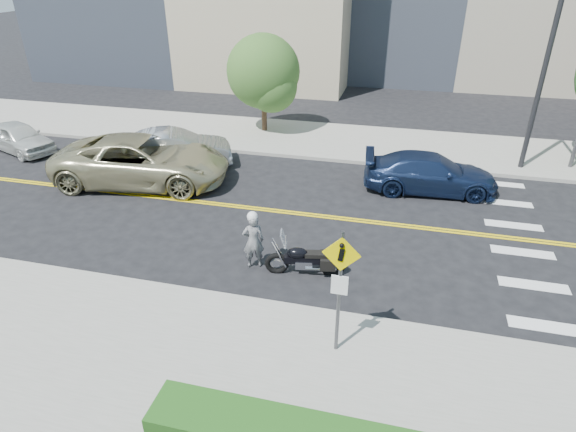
# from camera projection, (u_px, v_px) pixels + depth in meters

# --- Properties ---
(ground_plane) EXTENTS (120.00, 120.00, 0.00)m
(ground_plane) POSITION_uv_depth(u_px,v_px,m) (246.00, 207.00, 17.03)
(ground_plane) COLOR black
(ground_plane) RESTS_ON ground
(sidewalk_near) EXTENTS (60.00, 5.00, 0.15)m
(sidewalk_near) POSITION_uv_depth(u_px,v_px,m) (138.00, 356.00, 10.58)
(sidewalk_near) COLOR #9E9B91
(sidewalk_near) RESTS_ON ground_plane
(sidewalk_far) EXTENTS (60.00, 5.00, 0.15)m
(sidewalk_far) POSITION_uv_depth(u_px,v_px,m) (294.00, 138.00, 23.40)
(sidewalk_far) COLOR #9E9B91
(sidewalk_far) RESTS_ON ground_plane
(traffic_light) EXTENTS (0.28, 4.50, 7.00)m
(traffic_light) POSITION_uv_depth(u_px,v_px,m) (554.00, 58.00, 17.02)
(traffic_light) COLOR black
(traffic_light) RESTS_ON sidewalk_far
(pedestrian_sign) EXTENTS (0.78, 0.08, 3.00)m
(pedestrian_sign) POSITION_uv_depth(u_px,v_px,m) (340.00, 282.00, 9.81)
(pedestrian_sign) COLOR #4C4C51
(pedestrian_sign) RESTS_ON sidewalk_near
(motorcyclist) EXTENTS (0.71, 0.60, 1.76)m
(motorcyclist) POSITION_uv_depth(u_px,v_px,m) (253.00, 240.00, 13.39)
(motorcyclist) COLOR #9D9EA2
(motorcyclist) RESTS_ON ground
(motorcycle) EXTENTS (2.24, 1.06, 1.31)m
(motorcycle) POSITION_uv_depth(u_px,v_px,m) (306.00, 253.00, 13.17)
(motorcycle) COLOR black
(motorcycle) RESTS_ON ground
(suv) EXTENTS (6.98, 4.00, 1.83)m
(suv) POSITION_uv_depth(u_px,v_px,m) (142.00, 161.00, 18.49)
(suv) COLOR tan
(suv) RESTS_ON ground
(parked_car_white) EXTENTS (4.18, 2.84, 1.32)m
(parked_car_white) POSITION_uv_depth(u_px,v_px,m) (19.00, 137.00, 21.66)
(parked_car_white) COLOR white
(parked_car_white) RESTS_ON ground
(parked_car_silver) EXTENTS (4.96, 3.42, 1.55)m
(parked_car_silver) POSITION_uv_depth(u_px,v_px,m) (174.00, 149.00, 20.00)
(parked_car_silver) COLOR #A3A7AB
(parked_car_silver) RESTS_ON ground
(parked_car_blue) EXTENTS (5.04, 2.41, 1.42)m
(parked_car_blue) POSITION_uv_depth(u_px,v_px,m) (430.00, 173.00, 17.94)
(parked_car_blue) COLOR #1A294E
(parked_car_blue) RESTS_ON ground
(tree_far_a) EXTENTS (3.49, 3.49, 4.78)m
(tree_far_a) POSITION_uv_depth(u_px,v_px,m) (263.00, 72.00, 22.86)
(tree_far_a) COLOR #382619
(tree_far_a) RESTS_ON ground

